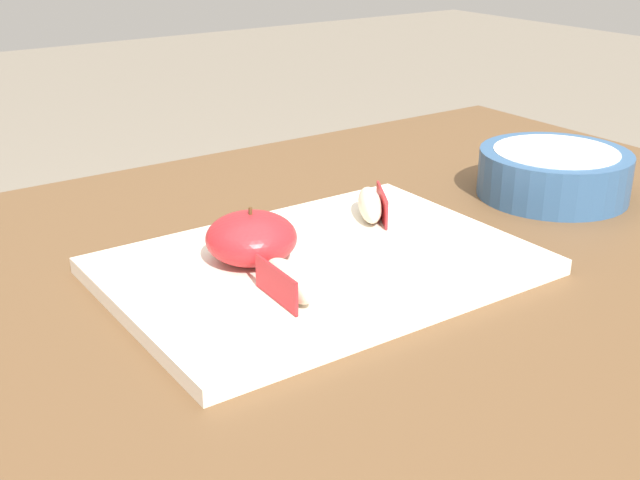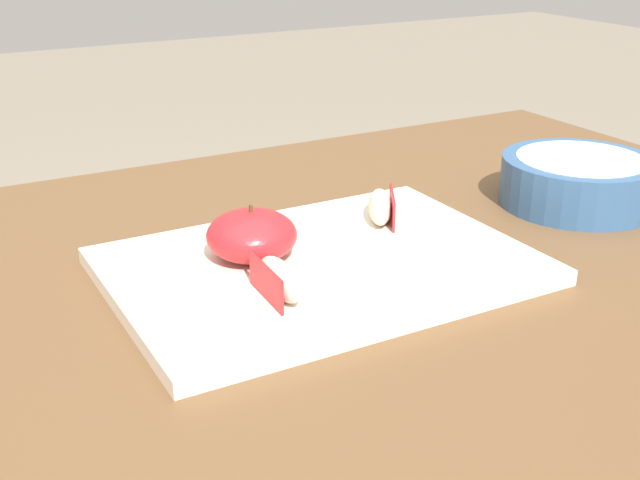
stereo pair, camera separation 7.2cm
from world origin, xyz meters
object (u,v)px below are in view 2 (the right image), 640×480
object	(u,v)px
apple_wedge_middle	(381,207)
apple_wedge_left	(279,279)
cutting_board	(320,266)
apple_half_skin_up	(252,235)
ceramic_fruit_bowl	(579,180)

from	to	relation	value
apple_wedge_middle	apple_wedge_left	size ratio (longest dim) A/B	1.01
cutting_board	apple_half_skin_up	distance (m)	0.07
apple_half_skin_up	apple_wedge_middle	world-z (taller)	apple_half_skin_up
apple_wedge_middle	apple_wedge_left	distance (m)	0.21
apple_half_skin_up	ceramic_fruit_bowl	size ratio (longest dim) A/B	0.48
apple_half_skin_up	apple_wedge_left	distance (m)	0.09
apple_wedge_left	apple_half_skin_up	bearing A→B (deg)	80.99
cutting_board	apple_wedge_middle	bearing A→B (deg)	28.19
apple_wedge_middle	apple_wedge_left	xyz separation A→B (m)	(-0.18, -0.11, 0.00)
apple_half_skin_up	apple_wedge_left	xyz separation A→B (m)	(-0.01, -0.09, -0.01)
cutting_board	apple_wedge_middle	world-z (taller)	apple_wedge_middle
apple_wedge_left	ceramic_fruit_bowl	size ratio (longest dim) A/B	0.41
cutting_board	apple_half_skin_up	world-z (taller)	apple_half_skin_up
cutting_board	apple_wedge_middle	distance (m)	0.12
cutting_board	apple_wedge_left	distance (m)	0.09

